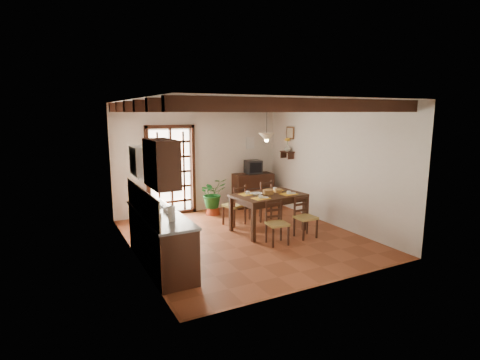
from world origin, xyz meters
TOP-DOWN VIEW (x-y plane):
  - ground_plane at (0.00, 0.00)m, footprint 5.00×5.00m
  - room_shell at (0.00, 0.00)m, footprint 4.52×5.02m
  - ceiling_beams at (0.00, 0.00)m, footprint 4.50×4.34m
  - french_door at (-0.80, 2.45)m, footprint 1.26×0.11m
  - kitchen_counter at (-1.96, -0.60)m, footprint 0.64×2.25m
  - upper_cabinet at (-2.08, -1.30)m, footprint 0.35×0.80m
  - range_hood at (-2.05, -0.05)m, footprint 0.38×0.60m
  - counter_items at (-1.95, -0.51)m, footprint 0.50×1.43m
  - dining_table at (0.67, 0.17)m, footprint 1.61×1.13m
  - chair_near_left at (0.38, -0.65)m, footprint 0.42×0.41m
  - chair_near_right at (1.14, -0.57)m, footprint 0.40×0.38m
  - chair_far_left at (0.22, 0.90)m, footprint 0.55×0.54m
  - chair_far_right at (0.97, 0.98)m, footprint 0.56×0.55m
  - table_setting at (0.67, 0.17)m, footprint 1.11×0.74m
  - table_bowl at (0.40, 0.19)m, footprint 0.22×0.22m
  - sideboard at (1.45, 2.23)m, footprint 1.12×0.56m
  - crt_tv at (1.45, 2.22)m, footprint 0.46×0.44m
  - fuse_box at (1.50, 2.48)m, footprint 0.25×0.03m
  - plant_pot at (0.13, 1.96)m, footprint 0.37×0.37m
  - potted_plant at (0.13, 1.96)m, footprint 1.92×1.69m
  - wall_shelf at (2.14, 1.60)m, footprint 0.20×0.42m
  - shelf_vase at (2.14, 1.60)m, footprint 0.15×0.15m
  - shelf_flowers at (2.14, 1.60)m, footprint 0.14×0.14m
  - framed_picture at (2.22, 1.60)m, footprint 0.03×0.32m
  - pendant_lamp at (0.67, 0.27)m, footprint 0.36×0.36m

SIDE VIEW (x-z plane):
  - ground_plane at x=0.00m, z-range 0.00..0.00m
  - plant_pot at x=0.13m, z-range 0.00..0.22m
  - chair_near_left at x=0.38m, z-range -0.16..0.69m
  - chair_near_right at x=1.14m, z-range -0.16..0.70m
  - chair_far_left at x=0.22m, z-range -0.17..0.76m
  - chair_far_right at x=0.97m, z-range -0.18..0.80m
  - sideboard at x=1.45m, z-range 0.00..0.92m
  - kitchen_counter at x=-1.96m, z-range -0.22..1.16m
  - potted_plant at x=0.13m, z-range -0.42..1.56m
  - dining_table at x=0.67m, z-range 0.31..1.13m
  - table_bowl at x=0.40m, z-range 0.82..0.88m
  - table_setting at x=0.67m, z-range 0.88..0.98m
  - counter_items at x=-1.95m, z-range 0.83..1.08m
  - crt_tv at x=1.45m, z-range 0.93..1.29m
  - french_door at x=-0.80m, z-range 0.02..2.34m
  - wall_shelf at x=2.14m, z-range 1.41..1.61m
  - shelf_vase at x=2.14m, z-range 1.57..1.73m
  - range_hood at x=-2.05m, z-range 1.46..2.00m
  - fuse_box at x=1.50m, z-range 1.59..1.91m
  - room_shell at x=0.00m, z-range 0.41..3.22m
  - upper_cabinet at x=-2.08m, z-range 1.50..2.20m
  - shelf_flowers at x=2.14m, z-range 1.68..2.04m
  - framed_picture at x=2.22m, z-range 1.89..2.21m
  - pendant_lamp at x=0.67m, z-range 1.66..2.50m
  - ceiling_beams at x=0.00m, z-range 2.59..2.79m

